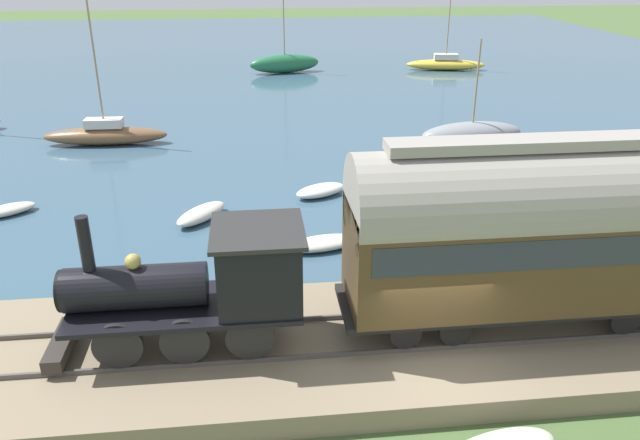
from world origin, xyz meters
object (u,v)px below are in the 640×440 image
(steam_locomotive, at_px, (208,280))
(sailboat_brown, at_px, (105,134))
(sailboat_yellow, at_px, (446,64))
(rowboat_mid_harbor, at_px, (323,243))
(sailboat_gray, at_px, (472,134))
(rowboat_far_out, at_px, (321,190))
(rowboat_near_shore, at_px, (7,210))
(passenger_coach, at_px, (540,226))
(sailboat_green, at_px, (285,63))
(rowboat_off_pier, at_px, (201,214))

(steam_locomotive, xyz_separation_m, sailboat_brown, (19.41, 6.31, -1.79))
(sailboat_yellow, bearing_deg, rowboat_mid_harbor, 166.39)
(sailboat_gray, xyz_separation_m, rowboat_far_out, (-6.11, 8.43, -0.40))
(rowboat_mid_harbor, bearing_deg, rowboat_near_shore, 57.59)
(sailboat_yellow, height_order, rowboat_far_out, sailboat_yellow)
(passenger_coach, distance_m, rowboat_mid_harbor, 8.08)
(sailboat_green, distance_m, rowboat_off_pier, 30.10)
(passenger_coach, xyz_separation_m, sailboat_brown, (19.41, 14.06, -2.75))
(steam_locomotive, bearing_deg, sailboat_green, -6.01)
(sailboat_yellow, bearing_deg, sailboat_gray, 176.31)
(sailboat_gray, height_order, rowboat_off_pier, sailboat_gray)
(steam_locomotive, relative_size, rowboat_near_shore, 2.64)
(sailboat_green, relative_size, sailboat_brown, 1.11)
(rowboat_near_shore, bearing_deg, sailboat_green, -56.23)
(rowboat_off_pier, height_order, rowboat_mid_harbor, rowboat_off_pier)
(steam_locomotive, height_order, sailboat_brown, sailboat_brown)
(sailboat_gray, distance_m, rowboat_far_out, 10.42)
(rowboat_mid_harbor, xyz_separation_m, rowboat_near_shore, (4.24, 11.52, -0.01))
(sailboat_brown, relative_size, sailboat_gray, 1.31)
(rowboat_mid_harbor, bearing_deg, sailboat_green, -13.47)
(sailboat_yellow, xyz_separation_m, rowboat_far_out, (-27.51, 13.59, -0.29))
(rowboat_far_out, height_order, rowboat_mid_harbor, rowboat_far_out)
(sailboat_green, relative_size, rowboat_mid_harbor, 2.95)
(sailboat_yellow, height_order, rowboat_mid_harbor, sailboat_yellow)
(rowboat_mid_harbor, bearing_deg, rowboat_off_pier, 42.93)
(rowboat_off_pier, relative_size, rowboat_mid_harbor, 0.93)
(rowboat_off_pier, bearing_deg, sailboat_gray, -111.56)
(steam_locomotive, xyz_separation_m, rowboat_near_shore, (10.27, 8.18, -2.13))
(steam_locomotive, bearing_deg, sailboat_brown, 18.00)
(sailboat_yellow, distance_m, rowboat_near_shore, 38.04)
(passenger_coach, relative_size, sailboat_green, 1.17)
(sailboat_green, bearing_deg, steam_locomotive, 161.94)
(rowboat_off_pier, bearing_deg, sailboat_brown, -25.64)
(passenger_coach, xyz_separation_m, rowboat_off_pier, (8.95, 8.59, -3.04))
(steam_locomotive, bearing_deg, rowboat_near_shore, 38.53)
(sailboat_yellow, height_order, rowboat_near_shore, sailboat_yellow)
(passenger_coach, xyz_separation_m, rowboat_mid_harbor, (6.03, 4.41, -3.08))
(sailboat_green, relative_size, rowboat_near_shore, 3.61)
(sailboat_yellow, distance_m, sailboat_gray, 22.01)
(steam_locomotive, distance_m, rowboat_far_out, 11.75)
(sailboat_yellow, relative_size, rowboat_mid_harbor, 2.93)
(sailboat_green, height_order, rowboat_near_shore, sailboat_green)
(steam_locomotive, height_order, rowboat_far_out, steam_locomotive)
(rowboat_mid_harbor, bearing_deg, sailboat_gray, -51.23)
(sailboat_brown, xyz_separation_m, sailboat_gray, (-2.39, -18.56, 0.10))
(rowboat_far_out, relative_size, rowboat_mid_harbor, 0.90)
(sailboat_gray, xyz_separation_m, rowboat_near_shore, (-6.75, 20.43, -0.44))
(sailboat_brown, distance_m, rowboat_far_out, 13.23)
(steam_locomotive, relative_size, rowboat_mid_harbor, 2.16)
(passenger_coach, xyz_separation_m, rowboat_far_out, (10.91, 3.92, -3.05))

